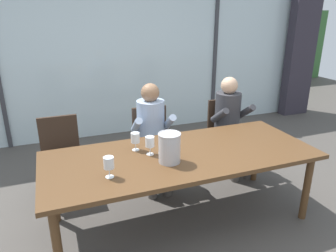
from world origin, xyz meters
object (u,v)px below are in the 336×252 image
(person_charcoal_jacket, at_px, (231,119))
(wine_glass_near_bucket, at_px, (109,164))
(wine_glass_by_left_taster, at_px, (150,142))
(wine_glass_center_pour, at_px, (135,138))
(chair_near_curtain, at_px, (61,151))
(person_pale_blue_shirt, at_px, (152,129))
(dining_table, at_px, (181,159))
(chair_center, at_px, (226,128))
(ice_bucket_primary, at_px, (169,147))
(chair_left_of_center, at_px, (152,138))

(person_charcoal_jacket, xyz_separation_m, wine_glass_near_bucket, (-1.71, -0.99, 0.15))
(wine_glass_by_left_taster, height_order, wine_glass_center_pour, same)
(chair_near_curtain, height_order, person_pale_blue_shirt, person_pale_blue_shirt)
(person_charcoal_jacket, bearing_deg, dining_table, -143.49)
(chair_center, xyz_separation_m, person_pale_blue_shirt, (-1.04, -0.12, 0.17))
(wine_glass_by_left_taster, bearing_deg, chair_center, 32.43)
(person_charcoal_jacket, xyz_separation_m, ice_bucket_primary, (-1.17, -0.91, 0.17))
(chair_left_of_center, bearing_deg, dining_table, -88.20)
(chair_center, relative_size, person_pale_blue_shirt, 0.73)
(chair_center, xyz_separation_m, wine_glass_by_left_taster, (-1.29, -0.82, 0.33))
(chair_left_of_center, relative_size, wine_glass_center_pour, 5.09)
(wine_glass_center_pour, bearing_deg, chair_near_curtain, 132.90)
(chair_near_curtain, relative_size, chair_left_of_center, 1.00)
(dining_table, bearing_deg, person_charcoal_jacket, 37.99)
(person_charcoal_jacket, xyz_separation_m, wine_glass_by_left_taster, (-1.28, -0.70, 0.15))
(chair_left_of_center, distance_m, chair_center, 1.01)
(dining_table, xyz_separation_m, wine_glass_center_pour, (-0.38, 0.22, 0.18))
(dining_table, distance_m, wine_glass_center_pour, 0.47)
(wine_glass_near_bucket, bearing_deg, dining_table, 16.30)
(chair_left_of_center, distance_m, ice_bucket_primary, 1.11)
(chair_near_curtain, bearing_deg, person_charcoal_jacket, -4.10)
(ice_bucket_primary, bearing_deg, person_pale_blue_shirt, 81.16)
(dining_table, xyz_separation_m, wine_glass_by_left_taster, (-0.28, 0.08, 0.18))
(dining_table, height_order, person_pale_blue_shirt, person_pale_blue_shirt)
(person_charcoal_jacket, bearing_deg, chair_center, 83.44)
(person_pale_blue_shirt, bearing_deg, person_charcoal_jacket, 4.18)
(dining_table, height_order, wine_glass_near_bucket, wine_glass_near_bucket)
(chair_near_curtain, xyz_separation_m, person_charcoal_jacket, (2.04, -0.15, 0.17))
(wine_glass_by_left_taster, relative_size, wine_glass_near_bucket, 1.00)
(person_pale_blue_shirt, distance_m, wine_glass_by_left_taster, 0.76)
(chair_center, distance_m, wine_glass_by_left_taster, 1.57)
(dining_table, distance_m, ice_bucket_primary, 0.28)
(wine_glass_near_bucket, bearing_deg, person_charcoal_jacket, 30.09)
(person_charcoal_jacket, xyz_separation_m, wine_glass_center_pour, (-1.38, -0.56, 0.15))
(chair_near_curtain, distance_m, ice_bucket_primary, 1.41)
(wine_glass_by_left_taster, height_order, wine_glass_near_bucket, same)
(wine_glass_near_bucket, bearing_deg, chair_center, 32.83)
(wine_glass_by_left_taster, bearing_deg, wine_glass_center_pour, 125.24)
(ice_bucket_primary, xyz_separation_m, wine_glass_near_bucket, (-0.54, -0.09, -0.02))
(dining_table, height_order, person_charcoal_jacket, person_charcoal_jacket)
(chair_near_curtain, xyz_separation_m, wine_glass_near_bucket, (0.33, -1.14, 0.32))
(chair_center, relative_size, person_charcoal_jacket, 0.73)
(wine_glass_center_pour, bearing_deg, chair_left_of_center, 61.09)
(chair_left_of_center, xyz_separation_m, wine_glass_by_left_taster, (-0.29, -0.84, 0.33))
(person_pale_blue_shirt, relative_size, ice_bucket_primary, 4.53)
(wine_glass_by_left_taster, xyz_separation_m, wine_glass_near_bucket, (-0.43, -0.29, -0.00))
(chair_left_of_center, relative_size, person_charcoal_jacket, 0.73)
(chair_near_curtain, relative_size, person_pale_blue_shirt, 0.73)
(dining_table, bearing_deg, person_pale_blue_shirt, 91.79)
(chair_left_of_center, height_order, chair_center, same)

